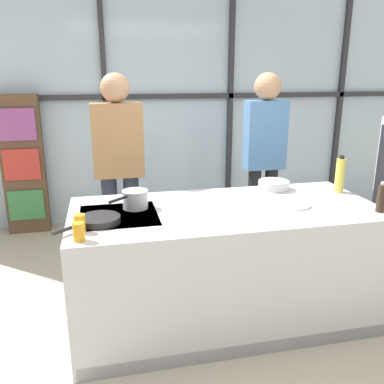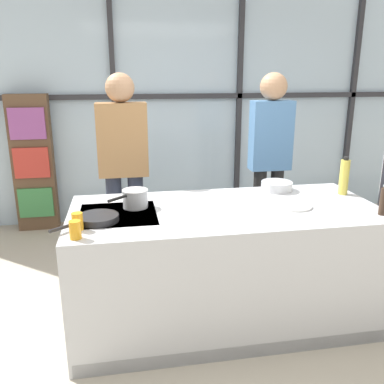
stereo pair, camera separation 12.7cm
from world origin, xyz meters
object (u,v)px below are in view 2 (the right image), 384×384
Objects in this scene: spectator_far_left at (123,161)px; pepper_grinder at (384,201)px; white_plate at (294,206)px; juice_glass_far at (78,221)px; juice_glass_near at (75,230)px; saucepan at (135,198)px; mixing_bowl at (277,186)px; oil_bottle at (344,177)px; spectator_center_left at (270,153)px; frying_pan at (97,218)px.

spectator_far_left is 2.17m from pepper_grinder.
juice_glass_far is at bearing -172.79° from white_plate.
saucepan is at bearing 54.88° from juice_glass_near.
mixing_bowl is 1.70m from juice_glass_near.
saucepan is 1.14× the size of white_plate.
oil_bottle reaches higher than mixing_bowl.
juice_glass_far is at bearing 36.81° from spectator_center_left.
white_plate is 1.52m from juice_glass_near.
spectator_center_left is 16.71× the size of juice_glass_far.
frying_pan is at bearing 48.46° from juice_glass_far.
pepper_grinder reaches higher than juice_glass_far.
pepper_grinder reaches higher than mixing_bowl.
juice_glass_near is 0.14m from juice_glass_far.
juice_glass_far is at bearing 90.00° from juice_glass_near.
juice_glass_near is (-1.99, -0.57, -0.09)m from oil_bottle.
mixing_bowl reaches higher than frying_pan.
frying_pan is 3.75× the size of juice_glass_far.
juice_glass_far reaches higher than white_plate.
spectator_far_left reaches higher than pepper_grinder.
mixing_bowl is at bearing 22.22° from juice_glass_far.
mixing_bowl is 2.32× the size of juice_glass_near.
white_plate is (-0.21, -1.08, -0.18)m from spectator_center_left.
pepper_grinder reaches higher than frying_pan.
juice_glass_near reaches higher than mixing_bowl.
spectator_far_left is at bearing 141.83° from pepper_grinder.
spectator_far_left is 1.00× the size of spectator_center_left.
juice_glass_far is (-1.70, -1.27, -0.13)m from spectator_center_left.
juice_glass_near reaches higher than white_plate.
spectator_center_left is 6.07× the size of oil_bottle.
frying_pan is at bearing 80.70° from spectator_far_left.
spectator_center_left reaches higher than spectator_far_left.
frying_pan is at bearing -170.89° from oil_bottle.
saucepan is 1.18m from mixing_bowl.
mixing_bowl is (1.41, 0.50, 0.02)m from frying_pan.
juice_glass_near is 1.00× the size of juice_glass_far.
spectator_far_left is 1.39m from mixing_bowl.
spectator_center_left is at bearing 36.81° from juice_glass_far.
oil_bottle is 0.50m from pepper_grinder.
saucepan is at bearing 44.89° from frying_pan.
juice_glass_near is at bearing -112.57° from frying_pan.
saucepan is (0.25, 0.25, 0.05)m from frying_pan.
saucepan is 1.11× the size of mixing_bowl.
saucepan is 2.59× the size of juice_glass_far.
oil_bottle is 2.04m from juice_glass_far.
mixing_bowl is (0.03, 0.43, 0.03)m from white_plate.
spectator_center_left is at bearing 33.82° from saucepan.
white_plate is 1.50m from juice_glass_far.
pepper_grinder is (0.31, -1.34, -0.09)m from spectator_center_left.
saucepan is (-1.33, -0.89, -0.11)m from spectator_center_left.
pepper_grinder is at bearing -15.26° from saucepan.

